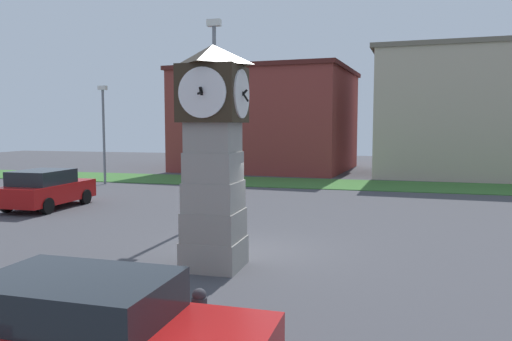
% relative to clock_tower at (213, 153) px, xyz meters
% --- Properties ---
extents(ground_plane, '(88.46, 88.46, 0.00)m').
position_rel_clock_tower_xyz_m(ground_plane, '(0.40, 1.56, -2.74)').
color(ground_plane, '#424247').
extents(clock_tower, '(1.74, 1.86, 5.26)m').
position_rel_clock_tower_xyz_m(clock_tower, '(0.00, 0.00, 0.00)').
color(clock_tower, gray).
rests_on(clock_tower, ground_plane).
extents(bollard_near_tower, '(0.24, 0.24, 0.91)m').
position_rel_clock_tower_xyz_m(bollard_near_tower, '(1.23, -4.06, -2.28)').
color(bollard_near_tower, '#333338').
rests_on(bollard_near_tower, ground_plane).
extents(bollard_mid_row, '(0.23, 0.23, 0.95)m').
position_rel_clock_tower_xyz_m(bollard_mid_row, '(0.06, -3.17, -2.26)').
color(bollard_mid_row, brown).
rests_on(bollard_mid_row, ground_plane).
extents(car_by_building, '(4.37, 1.93, 1.50)m').
position_rel_clock_tower_xyz_m(car_by_building, '(0.47, -5.71, -1.97)').
color(car_by_building, '#A51111').
rests_on(car_by_building, ground_plane).
extents(car_far_lot, '(2.10, 4.16, 1.60)m').
position_rel_clock_tower_xyz_m(car_far_lot, '(-9.58, 6.29, -1.93)').
color(car_far_lot, '#A51111').
rests_on(car_far_lot, ground_plane).
extents(street_lamp_near_road, '(0.50, 0.24, 5.66)m').
position_rel_clock_tower_xyz_m(street_lamp_near_road, '(-11.99, 14.49, 0.57)').
color(street_lamp_near_road, slate).
rests_on(street_lamp_near_road, ground_plane).
extents(street_lamp_far_side, '(0.50, 0.24, 7.19)m').
position_rel_clock_tower_xyz_m(street_lamp_far_side, '(-2.21, 6.21, 1.36)').
color(street_lamp_far_side, slate).
rests_on(street_lamp_far_side, ground_plane).
extents(warehouse_blue_far, '(13.40, 11.86, 7.62)m').
position_rel_clock_tower_xyz_m(warehouse_blue_far, '(-5.21, 26.70, 1.08)').
color(warehouse_blue_far, maroon).
rests_on(warehouse_blue_far, ground_plane).
extents(grass_verge_far, '(53.08, 5.01, 0.04)m').
position_rel_clock_tower_xyz_m(grass_verge_far, '(-0.52, 17.78, -2.72)').
color(grass_verge_far, '#386B2D').
rests_on(grass_verge_far, ground_plane).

